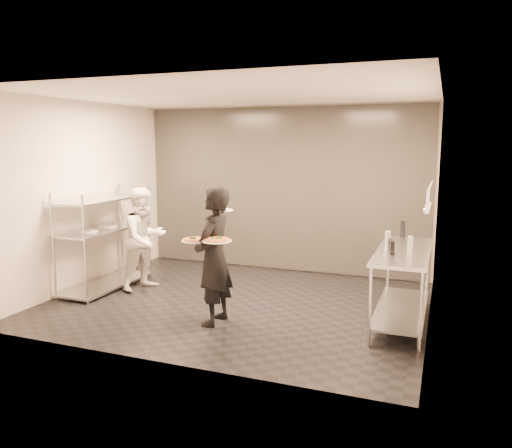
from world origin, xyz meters
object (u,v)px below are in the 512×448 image
at_px(salad_plate, 222,208).
at_px(pos_monitor, 391,246).
at_px(chef, 145,239).
at_px(bottle_clear, 410,244).
at_px(bottle_dark, 403,229).
at_px(pizza_plate_far, 217,240).
at_px(pizza_plate_near, 195,240).
at_px(prep_counter, 402,273).
at_px(bottle_green, 388,240).
at_px(pass_rack, 105,238).
at_px(waiter, 214,256).

xyz_separation_m(salad_plate, pos_monitor, (2.04, 0.21, -0.37)).
relative_size(chef, bottle_clear, 8.14).
xyz_separation_m(pos_monitor, bottle_dark, (0.04, 1.07, 0.03)).
distance_m(chef, pizza_plate_far, 2.13).
relative_size(chef, pizza_plate_near, 4.83).
xyz_separation_m(pizza_plate_near, pizza_plate_far, (0.30, -0.05, 0.03)).
bearing_deg(prep_counter, pizza_plate_near, -157.05).
height_order(chef, salad_plate, chef).
relative_size(bottle_green, bottle_dark, 0.99).
height_order(pass_rack, bottle_dark, pass_rack).
bearing_deg(pos_monitor, prep_counter, 52.14).
height_order(pizza_plate_far, pos_monitor, pizza_plate_far).
bearing_deg(waiter, bottle_clear, 108.81).
height_order(pizza_plate_far, bottle_dark, bottle_dark).
distance_m(waiter, bottle_clear, 2.31).
bearing_deg(pos_monitor, chef, 159.56).
relative_size(pos_monitor, bottle_clear, 1.18).
bearing_deg(pizza_plate_near, pass_rack, 154.72).
relative_size(bottle_clear, bottle_dark, 0.84).
bearing_deg(pos_monitor, bottle_clear, 24.11).
bearing_deg(bottle_green, bottle_clear, -12.85).
distance_m(waiter, salad_plate, 0.63).
bearing_deg(bottle_dark, salad_plate, -148.40).
xyz_separation_m(pass_rack, pizza_plate_near, (2.04, -0.97, 0.29)).
xyz_separation_m(waiter, pos_monitor, (2.00, 0.54, 0.16)).
height_order(salad_plate, bottle_clear, salad_plate).
relative_size(prep_counter, chef, 1.18).
distance_m(prep_counter, chef, 3.74).
xyz_separation_m(chef, bottle_clear, (3.81, -0.27, 0.25)).
xyz_separation_m(chef, bottle_green, (3.54, -0.21, 0.27)).
height_order(prep_counter, pos_monitor, pos_monitor).
bearing_deg(pizza_plate_near, bottle_clear, 19.86).
relative_size(pass_rack, prep_counter, 0.89).
distance_m(pass_rack, prep_counter, 4.33).
bearing_deg(salad_plate, bottle_clear, 9.23).
distance_m(pizza_plate_far, bottle_green, 2.04).
relative_size(prep_counter, pos_monitor, 8.13).
xyz_separation_m(waiter, salad_plate, (-0.04, 0.33, 0.54)).
height_order(pass_rack, salad_plate, pass_rack).
bearing_deg(bottle_dark, bottle_clear, -80.15).
bearing_deg(bottle_green, waiter, -158.81).
relative_size(pizza_plate_near, pos_monitor, 1.43).
xyz_separation_m(prep_counter, bottle_clear, (0.08, -0.11, 0.39)).
bearing_deg(pizza_plate_far, bottle_dark, 43.66).
bearing_deg(bottle_dark, pass_rack, -169.30).
bearing_deg(bottle_dark, chef, -169.99).
xyz_separation_m(prep_counter, pizza_plate_far, (-1.98, -1.01, 0.46)).
height_order(pass_rack, pizza_plate_near, pass_rack).
relative_size(pizza_plate_near, bottle_dark, 1.42).
bearing_deg(salad_plate, pass_rack, 167.68).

